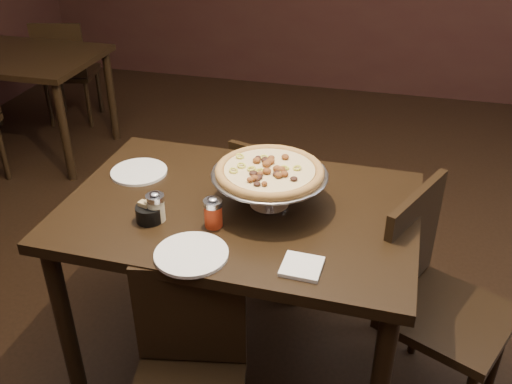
# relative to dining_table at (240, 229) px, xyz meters

# --- Properties ---
(room) EXTENTS (6.04, 7.04, 2.84)m
(room) POSITION_rel_dining_table_xyz_m (0.10, 0.11, 0.68)
(room) COLOR black
(room) RESTS_ON ground
(dining_table) EXTENTS (1.35, 0.91, 0.83)m
(dining_table) POSITION_rel_dining_table_xyz_m (0.00, 0.00, 0.00)
(dining_table) COLOR black
(dining_table) RESTS_ON ground
(background_table) EXTENTS (1.21, 0.81, 0.76)m
(background_table) POSITION_rel_dining_table_xyz_m (-2.16, 1.66, -0.07)
(background_table) COLOR black
(background_table) RESTS_ON ground
(pizza_stand) EXTENTS (0.44, 0.44, 0.18)m
(pizza_stand) POSITION_rel_dining_table_xyz_m (0.11, 0.03, 0.26)
(pizza_stand) COLOR silver
(pizza_stand) RESTS_ON dining_table
(parmesan_shaker) EXTENTS (0.07, 0.07, 0.12)m
(parmesan_shaker) POSITION_rel_dining_table_xyz_m (-0.27, -0.17, 0.17)
(parmesan_shaker) COLOR beige
(parmesan_shaker) RESTS_ON dining_table
(pepper_flake_shaker) EXTENTS (0.07, 0.07, 0.12)m
(pepper_flake_shaker) POSITION_rel_dining_table_xyz_m (-0.05, -0.16, 0.17)
(pepper_flake_shaker) COLOR maroon
(pepper_flake_shaker) RESTS_ON dining_table
(packet_caddy) EXTENTS (0.10, 0.10, 0.08)m
(packet_caddy) POSITION_rel_dining_table_xyz_m (-0.29, -0.18, 0.14)
(packet_caddy) COLOR black
(packet_caddy) RESTS_ON dining_table
(napkin_stack) EXTENTS (0.13, 0.13, 0.01)m
(napkin_stack) POSITION_rel_dining_table_xyz_m (0.30, -0.32, 0.12)
(napkin_stack) COLOR white
(napkin_stack) RESTS_ON dining_table
(plate_left) EXTENTS (0.23, 0.23, 0.01)m
(plate_left) POSITION_rel_dining_table_xyz_m (-0.48, 0.14, 0.12)
(plate_left) COLOR white
(plate_left) RESTS_ON dining_table
(plate_near) EXTENTS (0.25, 0.25, 0.01)m
(plate_near) POSITION_rel_dining_table_xyz_m (-0.07, -0.34, 0.12)
(plate_near) COLOR white
(plate_near) RESTS_ON dining_table
(serving_spatula) EXTENTS (0.14, 0.14, 0.02)m
(serving_spatula) POSITION_rel_dining_table_xyz_m (0.15, -0.11, 0.25)
(serving_spatula) COLOR silver
(serving_spatula) RESTS_ON pizza_stand
(chair_far) EXTENTS (0.49, 0.49, 0.85)m
(chair_far) POSITION_rel_dining_table_xyz_m (0.03, 0.56, -0.26)
(chair_far) COLOR black
(chair_far) RESTS_ON ground
(chair_near) EXTENTS (0.45, 0.45, 0.83)m
(chair_near) POSITION_rel_dining_table_xyz_m (-0.05, -0.52, -0.27)
(chair_near) COLOR black
(chair_near) RESTS_ON ground
(chair_side) EXTENTS (0.58, 0.58, 0.94)m
(chair_side) POSITION_rel_dining_table_xyz_m (0.76, 0.04, -0.21)
(chair_side) COLOR black
(chair_side) RESTS_ON ground
(bg_chair_far) EXTENTS (0.49, 0.49, 0.87)m
(bg_chair_far) POSITION_rel_dining_table_xyz_m (-2.11, 2.22, -0.25)
(bg_chair_far) COLOR black
(bg_chair_far) RESTS_ON ground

